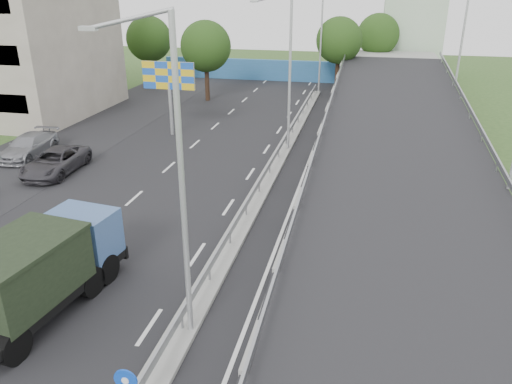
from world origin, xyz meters
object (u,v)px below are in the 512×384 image
(parked_car_d, at_px, (29,146))
(lamp_post_far, at_px, (319,36))
(church, at_px, (412,31))
(lamp_post_near, at_px, (175,171))
(lamp_post_mid, at_px, (287,66))
(billboard, at_px, (169,80))
(parked_car_c, at_px, (55,162))
(dump_truck, at_px, (42,266))

(parked_car_d, bearing_deg, lamp_post_far, 53.87)
(parked_car_d, bearing_deg, church, 53.25)
(lamp_post_near, relative_size, lamp_post_mid, 1.00)
(billboard, distance_m, parked_car_d, 10.75)
(lamp_post_far, distance_m, parked_car_d, 30.36)
(church, xyz_separation_m, parked_car_c, (-22.86, -41.37, -4.58))
(church, bearing_deg, parked_car_d, -124.16)
(lamp_post_mid, distance_m, billboard, 9.47)
(billboard, relative_size, parked_car_c, 1.04)
(lamp_post_far, distance_m, dump_truck, 40.22)
(lamp_post_near, relative_size, dump_truck, 1.42)
(parked_car_c, bearing_deg, billboard, 65.08)
(lamp_post_near, xyz_separation_m, parked_car_c, (-12.97, 12.63, -5.08))
(lamp_post_mid, bearing_deg, church, 73.78)
(church, bearing_deg, parked_car_c, -118.92)
(lamp_post_mid, distance_m, parked_car_d, 18.00)
(lamp_post_mid, bearing_deg, lamp_post_far, 90.00)
(lamp_post_near, distance_m, billboard, 23.87)
(lamp_post_mid, relative_size, parked_car_c, 1.91)
(lamp_post_mid, distance_m, parked_car_c, 15.76)
(billboard, bearing_deg, lamp_post_mid, -12.38)
(lamp_post_far, bearing_deg, parked_car_c, -115.35)
(lamp_post_far, relative_size, church, 0.73)
(lamp_post_mid, height_order, church, church)
(lamp_post_mid, bearing_deg, parked_car_d, -163.34)
(church, bearing_deg, lamp_post_near, -100.38)
(parked_car_d, bearing_deg, billboard, 40.50)
(parked_car_c, xyz_separation_m, parked_car_d, (-3.58, 2.42, 0.00))
(billboard, distance_m, dump_truck, 22.11)
(lamp_post_far, height_order, church, church)
(lamp_post_far, xyz_separation_m, parked_car_c, (-12.97, -27.37, -5.08))
(lamp_post_mid, distance_m, church, 35.41)
(lamp_post_mid, height_order, dump_truck, lamp_post_mid)
(lamp_post_mid, height_order, lamp_post_far, same)
(dump_truck, bearing_deg, church, 81.30)
(church, relative_size, parked_car_c, 2.62)
(lamp_post_far, xyz_separation_m, church, (9.89, 14.00, -0.50))
(lamp_post_near, bearing_deg, lamp_post_far, 90.00)
(church, height_order, parked_car_d, church)
(lamp_post_mid, bearing_deg, parked_car_c, -150.38)
(lamp_post_far, relative_size, billboard, 1.83)
(lamp_post_far, height_order, parked_car_d, lamp_post_far)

